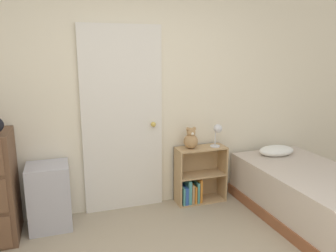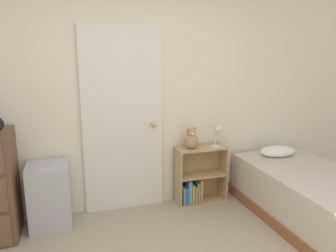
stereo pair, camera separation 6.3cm
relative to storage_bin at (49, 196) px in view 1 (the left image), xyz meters
name	(u,v)px [view 1 (the left image)]	position (x,y,z in m)	size (l,w,h in m)	color
wall_back	(124,95)	(0.82, 0.24, 0.95)	(10.00, 0.06, 2.55)	beige
door_closed	(123,121)	(0.79, 0.18, 0.67)	(0.87, 0.09, 2.00)	silver
storage_bin	(49,196)	(0.00, 0.00, 0.00)	(0.40, 0.37, 0.65)	#ADADB7
bookshelf	(196,180)	(1.62, 0.07, -0.06)	(0.58, 0.24, 0.66)	tan
teddy_bear	(191,139)	(1.53, 0.07, 0.44)	(0.16, 0.16, 0.25)	tan
desk_lamp	(217,131)	(1.84, 0.03, 0.52)	(0.13, 0.12, 0.27)	silver
bed	(314,197)	(2.59, -0.73, -0.06)	(0.98, 1.85, 0.63)	brown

